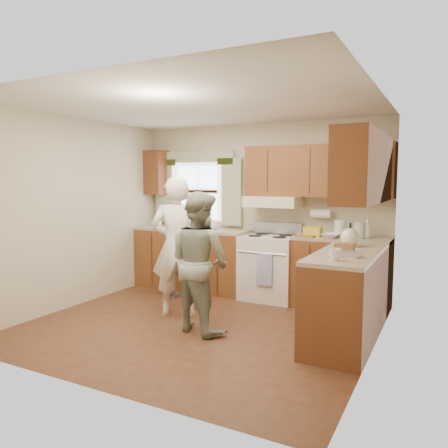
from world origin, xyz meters
The scene contains 6 objects.
room centered at (0.00, 0.00, 1.25)m, with size 3.80×3.80×3.80m.
kitchen_fixtures centered at (0.62, 1.08, 0.84)m, with size 3.80×2.25×2.15m.
stove centered at (0.30, 1.44, 0.47)m, with size 0.76×0.67×1.07m.
woman_left centered at (-0.45, 0.19, 0.86)m, with size 0.63×0.41×1.73m, color white.
woman_right centered at (0.08, -0.15, 0.78)m, with size 0.76×0.59×1.56m, color #203C2D.
child centered at (-0.97, 0.83, 0.42)m, with size 0.49×0.20×0.83m, color gray.
Camera 1 is at (2.51, -4.25, 1.68)m, focal length 35.00 mm.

